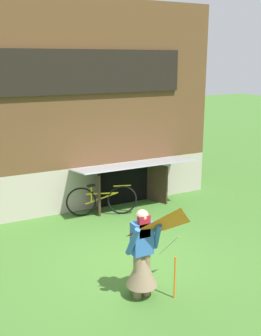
# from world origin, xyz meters

# --- Properties ---
(ground_plane) EXTENTS (60.00, 60.00, 0.00)m
(ground_plane) POSITION_xyz_m (0.00, 0.00, 0.00)
(ground_plane) COLOR #3D6B28
(log_house) EXTENTS (7.92, 5.72, 5.24)m
(log_house) POSITION_xyz_m (0.00, 5.30, 2.62)
(log_house) COLOR #ADA393
(log_house) RESTS_ON ground_plane
(person) EXTENTS (0.60, 0.52, 1.52)m
(person) POSITION_xyz_m (-0.41, -1.24, 0.64)
(person) COLOR #7F6B51
(person) RESTS_ON ground_plane
(kite) EXTENTS (0.91, 0.89, 1.58)m
(kite) POSITION_xyz_m (-0.05, -1.77, 1.26)
(kite) COLOR orange
(kite) RESTS_ON ground_plane
(bicycle_yellow) EXTENTS (1.71, 0.61, 0.81)m
(bicycle_yellow) POSITION_xyz_m (0.47, 2.44, 0.39)
(bicycle_yellow) COLOR black
(bicycle_yellow) RESTS_ON ground_plane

